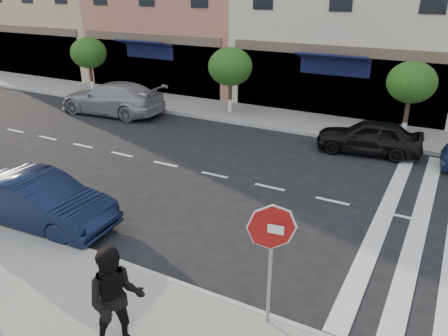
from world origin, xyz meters
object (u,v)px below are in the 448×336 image
walker (116,301)px  car_near_mid (39,201)px  car_far_mid (369,137)px  stop_sign (271,239)px  car_far_left (112,98)px

walker → car_near_mid: (-4.80, 2.42, -0.44)m
car_near_mid → car_far_mid: bearing=-38.0°
stop_sign → car_near_mid: size_ratio=0.58×
stop_sign → walker: size_ratio=1.23×
walker → car_far_left: bearing=90.7°
walker → car_far_mid: 12.12m
car_near_mid → car_far_mid: (6.45, 9.57, -0.05)m
car_near_mid → walker: bearing=-120.9°
car_near_mid → car_far_mid: 11.54m
car_far_left → car_far_mid: (12.17, 0.41, -0.13)m
stop_sign → car_far_mid: bearing=84.0°
car_far_left → car_far_mid: bearing=88.4°
walker → car_far_left: walker is taller
stop_sign → car_near_mid: 6.90m
car_near_mid → stop_sign: bearing=-99.7°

